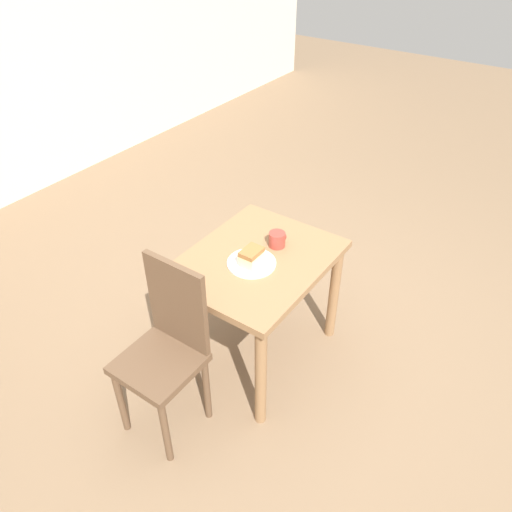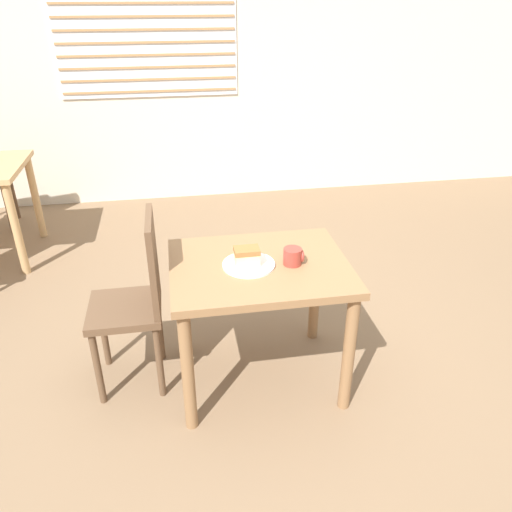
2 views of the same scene
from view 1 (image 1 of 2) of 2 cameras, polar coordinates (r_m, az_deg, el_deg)
name	(u,v)px [view 1 (image 1 of 2)]	position (r m, az deg, el deg)	size (l,w,h in m)	color
ground_plane	(287,357)	(3.10, 3.61, -11.40)	(14.00, 14.00, 0.00)	#7A6047
dining_table_near	(256,276)	(2.72, 0.01, -2.28)	(0.88, 0.70, 0.71)	olive
chair_near_window	(167,346)	(2.47, -10.13, -10.13)	(0.37, 0.37, 0.96)	brown
plate	(252,263)	(2.60, -0.51, -0.80)	(0.26, 0.26, 0.01)	white
cake_slice	(251,257)	(2.56, -0.52, -0.08)	(0.12, 0.09, 0.09)	beige
coffee_mug	(277,239)	(2.72, 2.46, 1.94)	(0.10, 0.09, 0.08)	#9E382D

